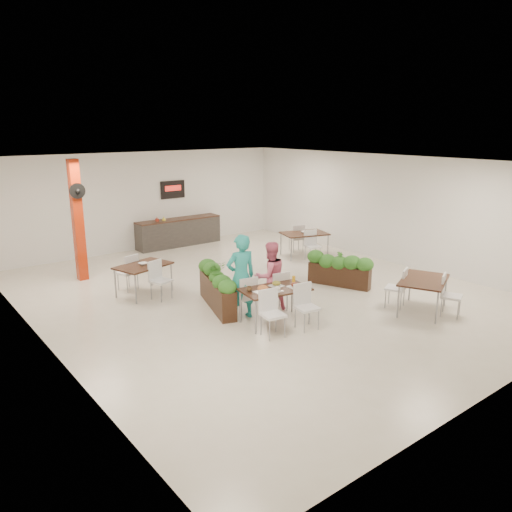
{
  "coord_description": "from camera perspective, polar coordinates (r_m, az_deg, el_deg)",
  "views": [
    {
      "loc": [
        -7.21,
        -9.22,
        4.02
      ],
      "look_at": [
        -0.37,
        -0.43,
        1.1
      ],
      "focal_mm": 35.0,
      "sensor_mm": 36.0,
      "label": 1
    }
  ],
  "objects": [
    {
      "name": "ground",
      "position": [
        12.37,
        0.13,
        -4.26
      ],
      "size": [
        12.0,
        12.0,
        0.0
      ],
      "primitive_type": "plane",
      "color": "beige",
      "rests_on": "ground"
    },
    {
      "name": "room_shell",
      "position": [
        11.87,
        0.14,
        4.94
      ],
      "size": [
        10.1,
        12.1,
        3.22
      ],
      "color": "white",
      "rests_on": "ground"
    },
    {
      "name": "red_column",
      "position": [
        13.87,
        -19.7,
        3.97
      ],
      "size": [
        0.4,
        0.41,
        3.2
      ],
      "color": "#AF280B",
      "rests_on": "ground"
    },
    {
      "name": "service_counter",
      "position": [
        17.35,
        -8.82,
        2.79
      ],
      "size": [
        3.0,
        0.64,
        2.2
      ],
      "color": "#2D2A28",
      "rests_on": "ground"
    },
    {
      "name": "main_table",
      "position": [
        10.38,
        2.16,
        -4.35
      ],
      "size": [
        1.51,
        1.8,
        0.92
      ],
      "rotation": [
        0.0,
        0.0,
        -0.17
      ],
      "color": "black",
      "rests_on": "ground"
    },
    {
      "name": "diner_man",
      "position": [
        10.55,
        -1.73,
        -2.4
      ],
      "size": [
        0.73,
        0.55,
        1.84
      ],
      "primitive_type": "imported",
      "rotation": [
        0.0,
        0.0,
        2.98
      ],
      "color": "teal",
      "rests_on": "ground"
    },
    {
      "name": "diner_woman",
      "position": [
        11.06,
        1.62,
        -2.33
      ],
      "size": [
        0.85,
        0.71,
        1.56
      ],
      "primitive_type": "imported",
      "rotation": [
        0.0,
        0.0,
        2.98
      ],
      "color": "pink",
      "rests_on": "ground"
    },
    {
      "name": "planter_left",
      "position": [
        11.28,
        -4.48,
        -3.39
      ],
      "size": [
        0.93,
        2.0,
        1.09
      ],
      "rotation": [
        0.0,
        0.0,
        1.25
      ],
      "color": "black",
      "rests_on": "ground"
    },
    {
      "name": "planter_right",
      "position": [
        12.97,
        9.51,
        -1.34
      ],
      "size": [
        0.9,
        1.64,
        0.9
      ],
      "rotation": [
        0.0,
        0.0,
        1.95
      ],
      "color": "black",
      "rests_on": "ground"
    },
    {
      "name": "side_table_a",
      "position": [
        12.41,
        -12.76,
        -1.5
      ],
      "size": [
        1.46,
        1.67,
        0.92
      ],
      "rotation": [
        0.0,
        0.0,
        0.28
      ],
      "color": "black",
      "rests_on": "ground"
    },
    {
      "name": "side_table_b",
      "position": [
        15.78,
        5.55,
        2.27
      ],
      "size": [
        1.59,
        1.67,
        0.92
      ],
      "rotation": [
        0.0,
        0.0,
        -0.31
      ],
      "color": "black",
      "rests_on": "ground"
    },
    {
      "name": "side_table_c",
      "position": [
        11.59,
        18.61,
        -3.06
      ],
      "size": [
        1.62,
        1.65,
        0.92
      ],
      "rotation": [
        0.0,
        0.0,
        0.43
      ],
      "color": "black",
      "rests_on": "ground"
    }
  ]
}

